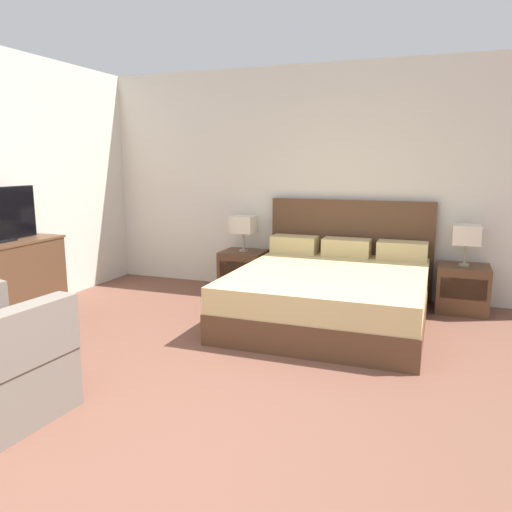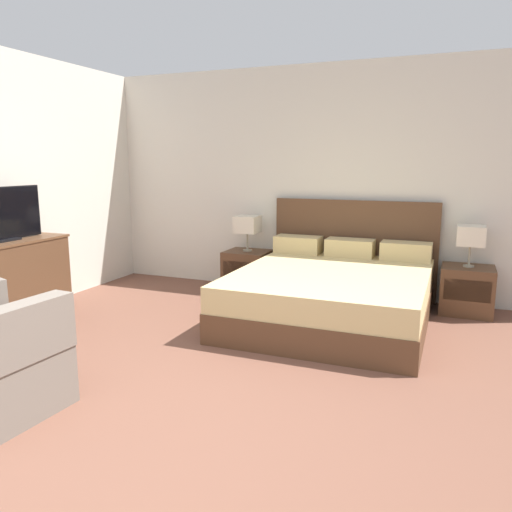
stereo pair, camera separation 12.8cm
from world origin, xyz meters
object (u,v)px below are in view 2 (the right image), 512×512
Objects in this scene: tv at (1,215)px; armchair_companion at (2,372)px; table_lamp_right at (471,236)px; dresser at (8,282)px; nightstand_left at (247,271)px; nightstand_right at (467,290)px; table_lamp_left at (247,225)px; bed at (333,292)px.

armchair_companion is (1.40, -1.32, -0.81)m from tv.
dresser is at bearing -153.13° from table_lamp_right.
nightstand_left is at bearing 52.37° from tv.
dresser is (-4.17, -2.11, 0.18)m from nightstand_right.
tv reaches higher than table_lamp_left.
bed is 1.80× the size of dresser.
tv is (-4.17, -2.13, 0.26)m from table_lamp_right.
nightstand_right is 4.68m from dresser.
table_lamp_left is 2.71m from dresser.
table_lamp_right is 4.45m from armchair_companion.
bed is 4.06× the size of nightstand_right.
tv reaches higher than table_lamp_right.
armchair_companion is (1.41, -1.33, -0.15)m from dresser.
table_lamp_left and table_lamp_right have the same top height.
nightstand_left is 0.70× the size of armchair_companion.
dresser is (-4.17, -2.11, -0.40)m from table_lamp_right.
tv is at bearing -127.63° from nightstand_left.
tv is 2.09m from armchair_companion.
dresser is 1.94m from armchair_companion.
table_lamp_left reaches higher than nightstand_right.
bed is 3.21m from dresser.
nightstand_left is 1.21× the size of table_lamp_right.
armchair_companion is at bearing -128.77° from nightstand_right.
nightstand_right is 4.76m from tv.
bed reaches higher than nightstand_left.
nightstand_right is 4.42m from armchair_companion.
nightstand_right is 0.58m from table_lamp_right.
table_lamp_right is at bearing 0.03° from nightstand_left.
nightstand_left is at bearing 52.11° from dresser.
table_lamp_left is at bearing 180.00° from table_lamp_right.
nightstand_left is 3.45m from armchair_companion.
bed is 4.93× the size of table_lamp_left.
bed is at bearing 25.31° from tv.
dresser is (-1.64, -2.11, -0.40)m from table_lamp_left.
nightstand_left is 2.53m from nightstand_right.
armchair_companion is at bearing -128.76° from table_lamp_right.
nightstand_left is at bearing 149.15° from bed.
nightstand_left is (-1.26, 0.76, -0.04)m from bed.
table_lamp_left is at bearing 90.00° from nightstand_left.
bed reaches higher than table_lamp_left.
table_lamp_right is (2.53, 0.00, 0.00)m from table_lamp_left.
tv is at bearing 136.83° from armchair_companion.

